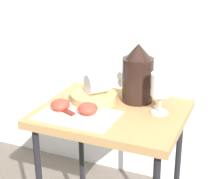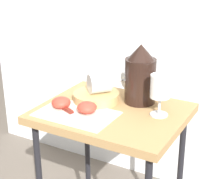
# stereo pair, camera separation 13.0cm
# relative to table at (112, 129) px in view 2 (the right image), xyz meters

# --- Properties ---
(table) EXTENTS (0.53, 0.42, 0.70)m
(table) POSITION_rel_table_xyz_m (0.00, 0.00, 0.00)
(table) COLOR #AD8451
(table) RESTS_ON ground_plane
(linen_napkin) EXTENTS (0.28, 0.18, 0.00)m
(linen_napkin) POSITION_rel_table_xyz_m (-0.09, -0.10, 0.08)
(linen_napkin) COLOR silver
(linen_napkin) RESTS_ON table
(basket_tray) EXTENTS (0.18, 0.18, 0.03)m
(basket_tray) POSITION_rel_table_xyz_m (-0.09, 0.04, 0.10)
(basket_tray) COLOR tan
(basket_tray) RESTS_ON table
(pitcher) EXTENTS (0.17, 0.12, 0.23)m
(pitcher) POSITION_rel_table_xyz_m (0.06, 0.12, 0.17)
(pitcher) COLOR black
(pitcher) RESTS_ON table
(wine_glass_upright) EXTENTS (0.07, 0.07, 0.15)m
(wine_glass_upright) POSITION_rel_table_xyz_m (0.17, 0.04, 0.18)
(wine_glass_upright) COLOR silver
(wine_glass_upright) RESTS_ON table
(wine_glass_tipped_near) EXTENTS (0.15, 0.15, 0.08)m
(wine_glass_tipped_near) POSITION_rel_table_xyz_m (-0.08, 0.06, 0.15)
(wine_glass_tipped_near) COLOR silver
(wine_glass_tipped_near) RESTS_ON basket_tray
(apple_half_left) EXTENTS (0.07, 0.07, 0.04)m
(apple_half_left) POSITION_rel_table_xyz_m (-0.17, -0.08, 0.10)
(apple_half_left) COLOR #CC3D2D
(apple_half_left) RESTS_ON linen_napkin
(apple_half_right) EXTENTS (0.07, 0.07, 0.04)m
(apple_half_right) POSITION_rel_table_xyz_m (-0.06, -0.07, 0.10)
(apple_half_right) COLOR #CC3D2D
(apple_half_right) RESTS_ON linen_napkin
(knife) EXTENTS (0.22, 0.11, 0.01)m
(knife) POSITION_rel_table_xyz_m (-0.10, -0.11, 0.09)
(knife) COLOR silver
(knife) RESTS_ON linen_napkin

